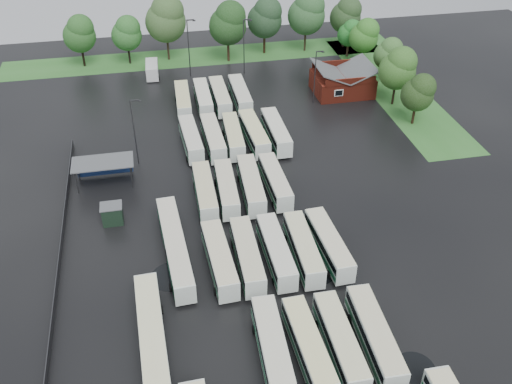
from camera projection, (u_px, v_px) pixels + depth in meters
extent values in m
plane|color=black|center=(260.00, 272.00, 64.37)|extent=(160.00, 160.00, 0.00)
cube|color=maroon|center=(342.00, 84.00, 101.56)|extent=(10.00, 8.00, 3.40)
cube|color=#4C4F51|center=(330.00, 71.00, 99.65)|extent=(5.07, 8.60, 2.19)
cube|color=#4C4F51|center=(357.00, 69.00, 100.46)|extent=(5.07, 8.60, 2.19)
cube|color=maroon|center=(351.00, 82.00, 97.09)|extent=(9.00, 0.20, 1.20)
cube|color=silver|center=(339.00, 93.00, 97.82)|extent=(1.60, 0.12, 1.20)
cylinder|color=#2D2D30|center=(77.00, 183.00, 75.98)|extent=(0.16, 0.16, 3.40)
cylinder|color=#2D2D30|center=(131.00, 177.00, 77.16)|extent=(0.16, 0.16, 3.40)
cylinder|color=#2D2D30|center=(78.00, 170.00, 78.54)|extent=(0.16, 0.16, 3.40)
cylinder|color=#2D2D30|center=(131.00, 164.00, 79.72)|extent=(0.16, 0.16, 3.40)
cube|color=#4C4F51|center=(102.00, 162.00, 76.81)|extent=(8.20, 4.20, 0.15)
cube|color=navy|center=(105.00, 167.00, 79.42)|extent=(7.60, 0.08, 2.60)
cube|color=black|center=(112.00, 214.00, 71.07)|extent=(2.50, 2.00, 2.50)
cube|color=#4C4F51|center=(111.00, 206.00, 70.31)|extent=(2.70, 2.20, 0.12)
cube|color=#306D29|center=(204.00, 56.00, 116.53)|extent=(80.00, 10.00, 0.01)
cube|color=#306D29|center=(393.00, 88.00, 104.17)|extent=(10.00, 50.00, 0.01)
cube|color=#2D2D30|center=(61.00, 248.00, 66.78)|extent=(0.10, 50.00, 1.20)
cube|color=silver|center=(272.00, 348.00, 53.46)|extent=(2.82, 11.32, 2.57)
cube|color=black|center=(273.00, 345.00, 53.16)|extent=(2.86, 10.88, 0.82)
cube|color=#0F5530|center=(272.00, 352.00, 53.79)|extent=(2.86, 11.10, 0.57)
cube|color=beige|center=(273.00, 339.00, 52.69)|extent=(2.72, 10.98, 0.11)
cylinder|color=black|center=(264.00, 329.00, 57.08)|extent=(2.39, 0.90, 0.90)
cube|color=silver|center=(308.00, 347.00, 53.67)|extent=(2.61, 10.96, 2.50)
cube|color=black|center=(309.00, 343.00, 53.38)|extent=(2.65, 10.53, 0.80)
cube|color=#1B5136|center=(308.00, 351.00, 53.98)|extent=(2.64, 10.75, 0.55)
cube|color=beige|center=(309.00, 338.00, 52.92)|extent=(2.51, 10.63, 0.11)
cylinder|color=black|center=(298.00, 328.00, 57.18)|extent=(2.32, 0.87, 0.87)
cube|color=silver|center=(340.00, 342.00, 54.15)|extent=(2.35, 10.97, 2.51)
cube|color=black|center=(341.00, 338.00, 53.86)|extent=(2.40, 10.53, 0.80)
cube|color=#195436|center=(340.00, 345.00, 54.47)|extent=(2.40, 10.75, 0.55)
cube|color=beige|center=(341.00, 332.00, 53.40)|extent=(2.26, 10.64, 0.11)
cylinder|color=black|center=(351.00, 380.00, 52.07)|extent=(2.33, 0.88, 0.88)
cylinder|color=black|center=(328.00, 323.00, 57.68)|extent=(2.33, 0.88, 0.88)
cube|color=silver|center=(375.00, 336.00, 54.63)|extent=(2.76, 11.41, 2.60)
cube|color=black|center=(375.00, 332.00, 54.33)|extent=(2.80, 10.96, 0.83)
cube|color=#1B5231|center=(374.00, 340.00, 54.96)|extent=(2.80, 11.19, 0.57)
cube|color=beige|center=(376.00, 327.00, 53.85)|extent=(2.66, 11.07, 0.11)
cylinder|color=black|center=(387.00, 376.00, 52.48)|extent=(2.41, 0.91, 0.91)
cylinder|color=black|center=(360.00, 317.00, 58.28)|extent=(2.41, 0.91, 0.91)
cube|color=silver|center=(219.00, 259.00, 63.62)|extent=(2.77, 11.24, 2.56)
cube|color=black|center=(219.00, 256.00, 63.33)|extent=(2.81, 10.80, 0.82)
cube|color=#1C5332|center=(220.00, 263.00, 63.95)|extent=(2.81, 11.02, 0.56)
cube|color=beige|center=(219.00, 250.00, 62.86)|extent=(2.67, 10.90, 0.11)
cylinder|color=black|center=(225.00, 290.00, 61.50)|extent=(2.37, 0.89, 0.89)
cylinder|color=black|center=(215.00, 247.00, 67.22)|extent=(2.37, 0.89, 0.89)
cube|color=silver|center=(247.00, 255.00, 64.11)|extent=(2.53, 11.24, 2.57)
cube|color=black|center=(247.00, 252.00, 63.82)|extent=(2.58, 10.79, 0.82)
cube|color=#114E2B|center=(247.00, 259.00, 64.44)|extent=(2.58, 11.02, 0.56)
cube|color=beige|center=(247.00, 246.00, 63.35)|extent=(2.43, 10.90, 0.11)
cylinder|color=black|center=(253.00, 286.00, 61.99)|extent=(2.38, 0.90, 0.90)
cylinder|color=black|center=(242.00, 244.00, 67.72)|extent=(2.38, 0.90, 0.90)
cube|color=silver|center=(276.00, 251.00, 64.76)|extent=(2.39, 11.03, 2.52)
cube|color=black|center=(276.00, 248.00, 64.47)|extent=(2.44, 10.59, 0.81)
cube|color=#125131|center=(276.00, 255.00, 65.08)|extent=(2.44, 10.82, 0.56)
cube|color=beige|center=(276.00, 242.00, 64.01)|extent=(2.30, 10.70, 0.11)
cylinder|color=black|center=(283.00, 281.00, 62.67)|extent=(2.34, 0.88, 0.88)
cylinder|color=black|center=(269.00, 240.00, 68.31)|extent=(2.34, 0.88, 0.88)
cube|color=silver|center=(303.00, 249.00, 65.12)|extent=(2.53, 11.04, 2.52)
cube|color=black|center=(304.00, 245.00, 64.83)|extent=(2.58, 10.60, 0.81)
cube|color=#195A38|center=(303.00, 252.00, 65.44)|extent=(2.57, 10.82, 0.55)
cube|color=beige|center=(304.00, 240.00, 64.36)|extent=(2.44, 10.71, 0.11)
cylinder|color=black|center=(311.00, 278.00, 63.03)|extent=(2.34, 0.88, 0.88)
cylinder|color=black|center=(295.00, 238.00, 68.66)|extent=(2.34, 0.88, 0.88)
cube|color=silver|center=(329.00, 244.00, 65.76)|extent=(2.80, 11.07, 2.52)
cube|color=black|center=(329.00, 241.00, 65.47)|extent=(2.84, 10.64, 0.80)
cube|color=#0C502C|center=(328.00, 248.00, 66.08)|extent=(2.84, 10.85, 0.55)
cube|color=beige|center=(330.00, 235.00, 65.01)|extent=(2.70, 10.74, 0.11)
cylinder|color=black|center=(337.00, 273.00, 63.68)|extent=(2.33, 0.88, 0.88)
cylinder|color=black|center=(319.00, 234.00, 69.30)|extent=(2.33, 0.88, 0.88)
cube|color=silver|center=(205.00, 192.00, 74.34)|extent=(2.48, 11.06, 2.53)
cube|color=black|center=(205.00, 189.00, 74.05)|extent=(2.53, 10.62, 0.81)
cube|color=#104E2A|center=(205.00, 195.00, 74.66)|extent=(2.52, 10.84, 0.56)
cube|color=beige|center=(204.00, 183.00, 73.58)|extent=(2.38, 10.73, 0.11)
cylinder|color=black|center=(209.00, 216.00, 72.24)|extent=(2.34, 0.88, 0.88)
cylinder|color=black|center=(202.00, 185.00, 77.89)|extent=(2.34, 0.88, 0.88)
cube|color=silver|center=(227.00, 189.00, 74.93)|extent=(2.75, 10.96, 2.49)
cube|color=black|center=(227.00, 186.00, 74.65)|extent=(2.79, 10.53, 0.80)
cube|color=#0C512C|center=(227.00, 192.00, 75.25)|extent=(2.79, 10.75, 0.55)
cube|color=beige|center=(226.00, 181.00, 74.19)|extent=(2.65, 10.63, 0.11)
cylinder|color=black|center=(231.00, 212.00, 72.87)|extent=(2.31, 0.87, 0.87)
cylinder|color=black|center=(223.00, 182.00, 78.44)|extent=(2.31, 0.87, 0.87)
cube|color=silver|center=(251.00, 185.00, 75.50)|extent=(2.92, 11.50, 2.61)
cube|color=black|center=(251.00, 182.00, 75.20)|extent=(2.95, 11.05, 0.84)
cube|color=#12522D|center=(251.00, 189.00, 75.83)|extent=(2.95, 11.27, 0.57)
cube|color=beige|center=(251.00, 176.00, 74.72)|extent=(2.80, 11.15, 0.11)
cylinder|color=black|center=(257.00, 209.00, 73.33)|extent=(2.42, 0.91, 0.91)
cylinder|color=black|center=(246.00, 178.00, 79.17)|extent=(2.42, 0.91, 0.91)
cube|color=silver|center=(275.00, 181.00, 76.35)|extent=(2.43, 10.86, 2.48)
cube|color=black|center=(275.00, 178.00, 76.07)|extent=(2.48, 10.43, 0.79)
cube|color=#174F2E|center=(275.00, 185.00, 76.67)|extent=(2.48, 10.65, 0.55)
cube|color=beige|center=(275.00, 173.00, 75.61)|extent=(2.34, 10.54, 0.11)
cylinder|color=black|center=(281.00, 204.00, 74.30)|extent=(2.30, 0.87, 0.87)
cylinder|color=black|center=(269.00, 175.00, 79.84)|extent=(2.30, 0.87, 0.87)
cube|color=silver|center=(191.00, 139.00, 85.59)|extent=(2.76, 11.10, 2.52)
cube|color=black|center=(191.00, 136.00, 85.30)|extent=(2.80, 10.66, 0.81)
cube|color=#19512F|center=(191.00, 142.00, 85.91)|extent=(2.80, 10.88, 0.56)
cube|color=beige|center=(190.00, 131.00, 84.84)|extent=(2.66, 10.76, 0.11)
cylinder|color=black|center=(194.00, 158.00, 83.50)|extent=(2.34, 0.88, 0.88)
cylinder|color=black|center=(189.00, 135.00, 89.14)|extent=(2.34, 0.88, 0.88)
cube|color=silver|center=(213.00, 138.00, 85.78)|extent=(2.53, 11.32, 2.58)
cube|color=black|center=(213.00, 135.00, 85.48)|extent=(2.58, 10.87, 0.83)
cube|color=#0B532C|center=(213.00, 141.00, 86.11)|extent=(2.57, 11.09, 0.57)
cube|color=beige|center=(213.00, 130.00, 85.01)|extent=(2.43, 10.98, 0.11)
cylinder|color=black|center=(217.00, 157.00, 83.64)|extent=(2.40, 0.90, 0.90)
cylinder|color=black|center=(210.00, 134.00, 89.42)|extent=(2.40, 0.90, 0.90)
cube|color=silver|center=(233.00, 136.00, 86.25)|extent=(2.81, 11.09, 2.52)
cube|color=black|center=(233.00, 133.00, 85.96)|extent=(2.85, 10.65, 0.81)
cube|color=#1F5A3B|center=(233.00, 139.00, 86.57)|extent=(2.85, 10.87, 0.55)
cube|color=beige|center=(233.00, 129.00, 85.49)|extent=(2.70, 10.75, 0.11)
cylinder|color=black|center=(238.00, 155.00, 84.16)|extent=(2.34, 0.88, 0.88)
cylinder|color=black|center=(230.00, 132.00, 89.79)|extent=(2.34, 0.88, 0.88)
cube|color=silver|center=(254.00, 134.00, 86.79)|extent=(2.87, 11.50, 2.61)
cube|color=black|center=(254.00, 131.00, 86.48)|extent=(2.90, 11.04, 0.84)
cube|color=#175E35|center=(254.00, 137.00, 87.12)|extent=(2.90, 11.27, 0.57)
cube|color=beige|center=(254.00, 126.00, 86.00)|extent=(2.76, 11.15, 0.11)
cylinder|color=black|center=(259.00, 153.00, 84.62)|extent=(2.42, 0.91, 0.91)
cylinder|color=black|center=(249.00, 130.00, 90.46)|extent=(2.42, 0.91, 0.91)
cube|color=silver|center=(276.00, 132.00, 87.24)|extent=(2.39, 11.41, 2.62)
cube|color=black|center=(276.00, 129.00, 86.94)|extent=(2.44, 10.96, 0.84)
cube|color=#0E4E2C|center=(276.00, 135.00, 87.57)|extent=(2.43, 11.18, 0.58)
cube|color=silver|center=(276.00, 124.00, 86.46)|extent=(2.29, 11.07, 0.11)
cylinder|color=black|center=(281.00, 151.00, 85.07)|extent=(2.42, 0.91, 0.91)
cylinder|color=black|center=(271.00, 128.00, 90.92)|extent=(2.42, 0.91, 0.91)
cube|color=silver|center=(183.00, 100.00, 96.22)|extent=(2.70, 11.01, 2.50)
cube|color=black|center=(183.00, 98.00, 95.93)|extent=(2.74, 10.57, 0.80)
cube|color=#1E613C|center=(183.00, 103.00, 96.53)|extent=(2.74, 10.79, 0.55)
cube|color=beige|center=(182.00, 93.00, 95.47)|extent=(2.60, 10.67, 0.11)
cylinder|color=black|center=(186.00, 117.00, 94.14)|extent=(2.32, 0.87, 0.87)
cylinder|color=black|center=(182.00, 98.00, 99.74)|extent=(2.32, 0.87, 0.87)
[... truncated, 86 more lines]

